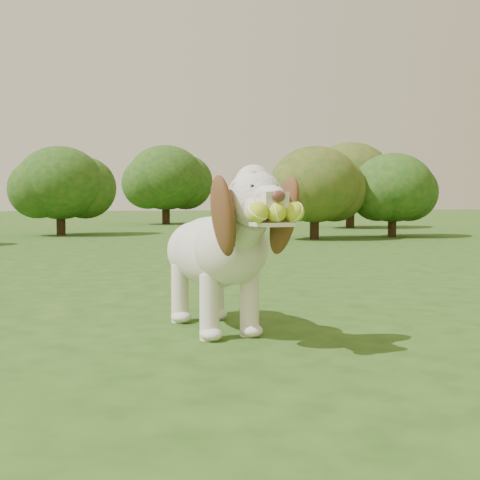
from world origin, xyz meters
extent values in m
plane|color=#224614|center=(0.00, 0.00, 0.00)|extent=(80.00, 80.00, 0.00)
ellipsoid|color=silver|center=(-0.58, 0.17, 0.39)|extent=(0.46, 0.72, 0.36)
ellipsoid|color=silver|center=(-0.53, -0.07, 0.43)|extent=(0.40, 0.40, 0.35)
ellipsoid|color=silver|center=(-0.62, 0.40, 0.38)|extent=(0.37, 0.37, 0.31)
cylinder|color=silver|center=(-0.51, -0.20, 0.52)|extent=(0.23, 0.30, 0.27)
sphere|color=silver|center=(-0.49, -0.33, 0.65)|extent=(0.28, 0.28, 0.24)
sphere|color=silver|center=(-0.49, -0.31, 0.72)|extent=(0.18, 0.18, 0.16)
cube|color=silver|center=(-0.46, -0.47, 0.64)|extent=(0.13, 0.16, 0.07)
ellipsoid|color=#592D28|center=(-0.45, -0.54, 0.66)|extent=(0.06, 0.05, 0.04)
cube|color=silver|center=(-0.46, -0.48, 0.55)|extent=(0.16, 0.17, 0.02)
ellipsoid|color=brown|center=(-0.63, -0.35, 0.58)|extent=(0.16, 0.25, 0.37)
ellipsoid|color=brown|center=(-0.35, -0.30, 0.58)|extent=(0.17, 0.23, 0.37)
cylinder|color=silver|center=(-0.65, 0.54, 0.42)|extent=(0.09, 0.18, 0.13)
cylinder|color=silver|center=(-0.64, -0.07, 0.15)|extent=(0.11, 0.11, 0.30)
cylinder|color=silver|center=(-0.44, -0.04, 0.15)|extent=(0.11, 0.11, 0.30)
cylinder|color=silver|center=(-0.72, 0.37, 0.15)|extent=(0.11, 0.11, 0.30)
cylinder|color=silver|center=(-0.52, 0.40, 0.15)|extent=(0.11, 0.11, 0.30)
sphere|color=gold|center=(-0.53, -0.54, 0.60)|extent=(0.10, 0.10, 0.08)
sphere|color=gold|center=(-0.45, -0.52, 0.60)|extent=(0.10, 0.10, 0.08)
sphere|color=gold|center=(-0.37, -0.51, 0.60)|extent=(0.10, 0.10, 0.08)
cylinder|color=#382314|center=(0.71, 14.33, 0.36)|extent=(0.22, 0.22, 0.72)
ellipsoid|color=#154516|center=(0.71, 14.33, 1.32)|extent=(2.15, 2.15, 1.83)
cylinder|color=#382314|center=(4.80, 10.83, 0.33)|extent=(0.21, 0.21, 0.67)
ellipsoid|color=#154516|center=(4.80, 10.83, 1.22)|extent=(2.00, 2.00, 1.70)
cylinder|color=#382314|center=(4.02, 7.15, 0.24)|extent=(0.15, 0.15, 0.49)
ellipsoid|color=#154516|center=(4.02, 7.15, 0.89)|extent=(1.46, 1.46, 1.24)
cylinder|color=#382314|center=(2.42, 6.86, 0.25)|extent=(0.16, 0.16, 0.51)
ellipsoid|color=#154516|center=(2.42, 6.86, 0.93)|extent=(1.52, 1.52, 1.29)
cylinder|color=#382314|center=(-1.84, 9.07, 0.27)|extent=(0.17, 0.17, 0.54)
ellipsoid|color=#154516|center=(-1.84, 9.07, 0.99)|extent=(1.62, 1.62, 1.38)
camera|label=1|loc=(-1.13, -2.78, 0.64)|focal=45.00mm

